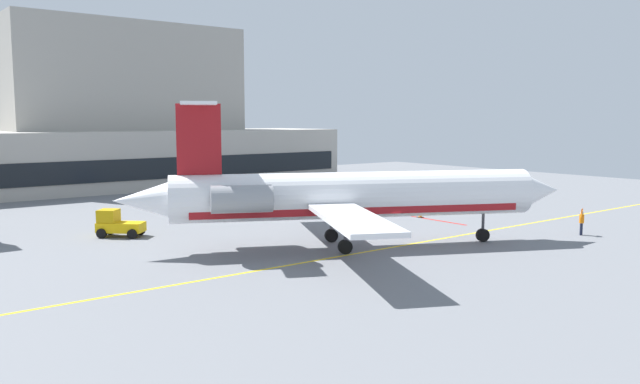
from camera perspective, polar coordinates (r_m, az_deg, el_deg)
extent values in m
cube|color=slate|center=(42.96, 6.73, -4.84)|extent=(120.00, 120.00, 0.10)
cube|color=yellow|center=(42.67, 7.12, -4.85)|extent=(108.00, 0.24, 0.01)
cube|color=red|center=(54.46, 9.78, -2.41)|extent=(0.30, 8.00, 0.01)
cube|color=#ADA89E|center=(82.38, -17.57, 2.84)|extent=(58.12, 14.39, 6.99)
cube|color=#9F9A91|center=(86.69, -17.01, 9.82)|extent=(29.25, 10.07, 13.54)
cube|color=black|center=(75.71, -15.61, 1.99)|extent=(55.80, 0.12, 2.47)
cylinder|color=white|center=(41.59, 3.24, -0.27)|extent=(22.77, 13.33, 3.03)
cube|color=maroon|center=(41.69, 3.23, -1.41)|extent=(20.50, 12.00, 0.55)
cone|color=white|center=(46.67, 18.87, 0.13)|extent=(4.31, 4.14, 2.97)
cone|color=white|center=(40.27, -15.40, -0.72)|extent=(4.68, 4.06, 2.58)
cube|color=white|center=(47.82, -1.25, 0.09)|extent=(7.36, 10.84, 0.28)
cube|color=white|center=(34.59, 2.91, -2.42)|extent=(7.36, 10.84, 0.28)
cylinder|color=gray|center=(42.64, -7.59, 0.16)|extent=(4.00, 3.11, 1.67)
cylinder|color=gray|center=(37.91, -7.06, -0.63)|extent=(4.00, 3.11, 1.67)
cube|color=maroon|center=(39.90, -10.85, 4.68)|extent=(2.55, 1.43, 4.38)
cube|color=white|center=(39.89, -10.92, 7.82)|extent=(4.05, 5.29, 0.20)
cylinder|color=#3F3F44|center=(45.07, 14.46, -2.56)|extent=(0.20, 0.20, 1.50)
cylinder|color=black|center=(45.23, 14.42, -3.78)|extent=(0.96, 0.71, 0.90)
cylinder|color=#3F3F44|center=(43.48, 1.02, -2.68)|extent=(0.20, 0.20, 1.50)
cylinder|color=black|center=(43.65, 1.02, -3.94)|extent=(0.96, 0.71, 0.90)
cylinder|color=#3F3F44|center=(39.70, 2.28, -3.57)|extent=(0.20, 0.20, 1.50)
cylinder|color=black|center=(39.89, 2.28, -4.95)|extent=(0.96, 0.71, 0.90)
cube|color=#E5B20C|center=(47.79, -17.47, -3.03)|extent=(3.36, 3.30, 0.70)
cube|color=#C3970A|center=(48.03, -18.50, -2.04)|extent=(1.86, 1.86, 0.91)
cylinder|color=black|center=(47.64, -19.06, -3.54)|extent=(0.70, 0.69, 0.70)
cylinder|color=black|center=(48.96, -18.34, -3.25)|extent=(0.70, 0.69, 0.70)
cylinder|color=black|center=(46.74, -16.52, -3.64)|extent=(0.70, 0.69, 0.70)
cylinder|color=black|center=(48.10, -15.87, -3.34)|extent=(0.70, 0.69, 0.70)
cube|color=#19389E|center=(62.99, -12.73, -0.73)|extent=(2.89, 1.73, 0.47)
cube|color=navy|center=(62.53, -13.37, -0.12)|extent=(1.21, 1.47, 1.01)
cylinder|color=black|center=(61.87, -13.16, -1.09)|extent=(0.72, 0.32, 0.70)
cylinder|color=black|center=(63.24, -13.84, -0.95)|extent=(0.72, 0.32, 0.70)
cylinder|color=black|center=(62.82, -11.59, -0.94)|extent=(0.72, 0.32, 0.70)
cylinder|color=black|center=(64.17, -12.29, -0.80)|extent=(0.72, 0.32, 0.70)
cylinder|color=#191E33|center=(50.14, 22.46, -3.08)|extent=(0.18, 0.18, 0.89)
cylinder|color=#191E33|center=(49.94, 22.42, -3.11)|extent=(0.18, 0.18, 0.89)
cylinder|color=orange|center=(49.93, 22.48, -2.24)|extent=(0.34, 0.34, 0.62)
sphere|color=tan|center=(49.87, 22.50, -1.76)|extent=(0.24, 0.24, 0.24)
cylinder|color=orange|center=(50.09, 22.53, -1.78)|extent=(0.39, 0.23, 0.50)
cylinder|color=#F2590C|center=(50.06, 22.54, -1.53)|extent=(0.06, 0.06, 0.28)
cylinder|color=orange|center=(49.66, 22.46, -1.85)|extent=(0.39, 0.23, 0.50)
cylinder|color=#F2590C|center=(49.63, 22.47, -1.60)|extent=(0.06, 0.06, 0.28)
cone|color=orange|center=(55.19, 9.01, -1.99)|extent=(0.36, 0.36, 0.55)
cube|color=black|center=(55.23, 9.01, -2.25)|extent=(0.47, 0.47, 0.04)
cone|color=orange|center=(54.31, 4.76, -2.07)|extent=(0.36, 0.36, 0.55)
cube|color=black|center=(54.35, 4.76, -2.34)|extent=(0.47, 0.47, 0.04)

